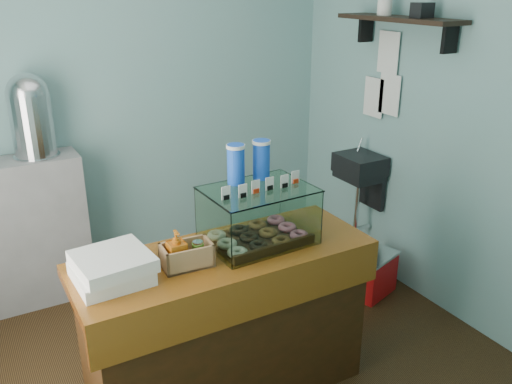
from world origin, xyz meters
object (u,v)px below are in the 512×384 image
counter (227,323)px  coffee_urn (31,114)px  display_case (256,210)px  red_cooler (370,273)px

counter → coffee_urn: coffee_urn is taller
counter → coffee_urn: bearing=112.6°
counter → display_case: bearing=16.5°
counter → red_cooler: 1.52m
display_case → coffee_urn: coffee_urn is taller
coffee_urn → red_cooler: (2.09, -1.17, -1.24)m
coffee_urn → red_cooler: size_ratio=1.30×
red_cooler → counter: bearing=178.7°
coffee_urn → red_cooler: coffee_urn is taller
display_case → red_cooler: size_ratio=1.32×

